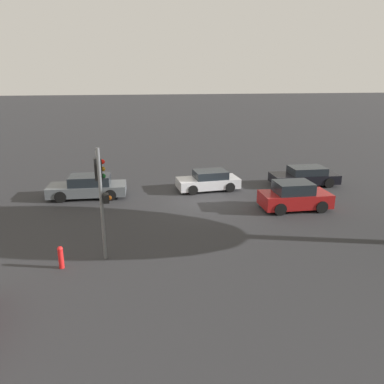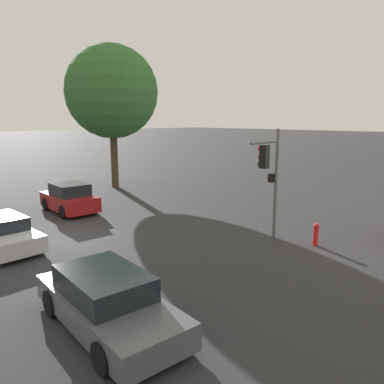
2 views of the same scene
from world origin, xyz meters
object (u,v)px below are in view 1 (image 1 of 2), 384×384
(crossing_car_3, at_px, (305,176))
(fire_hydrant, at_px, (61,257))
(crossing_car_1, at_px, (209,181))
(crossing_car_0, at_px, (294,196))
(traffic_signal, at_px, (101,185))
(crossing_car_2, at_px, (88,187))

(crossing_car_3, xyz_separation_m, fire_hydrant, (14.86, 9.15, -0.13))
(crossing_car_3, bearing_deg, crossing_car_1, 1.76)
(crossing_car_0, height_order, crossing_car_3, crossing_car_0)
(crossing_car_1, relative_size, crossing_car_3, 0.89)
(traffic_signal, height_order, crossing_car_3, traffic_signal)
(crossing_car_2, bearing_deg, fire_hydrant, 90.87)
(fire_hydrant, bearing_deg, crossing_car_1, -131.05)
(crossing_car_0, xyz_separation_m, crossing_car_3, (-2.91, -4.45, -0.12))
(traffic_signal, height_order, crossing_car_0, traffic_signal)
(traffic_signal, bearing_deg, fire_hydrant, -154.80)
(crossing_car_1, xyz_separation_m, crossing_car_3, (-6.77, 0.14, 0.00))
(crossing_car_2, bearing_deg, traffic_signal, 102.08)
(traffic_signal, xyz_separation_m, crossing_car_3, (-13.21, -8.17, -2.39))
(crossing_car_1, height_order, fire_hydrant, crossing_car_1)
(traffic_signal, distance_m, fire_hydrant, 3.17)
(traffic_signal, bearing_deg, crossing_car_3, 26.34)
(crossing_car_0, height_order, crossing_car_2, crossing_car_0)
(crossing_car_3, bearing_deg, fire_hydrant, 34.54)
(crossing_car_2, distance_m, crossing_car_3, 14.45)
(traffic_signal, height_order, fire_hydrant, traffic_signal)
(traffic_signal, height_order, crossing_car_2, traffic_signal)
(traffic_signal, xyz_separation_m, crossing_car_2, (1.25, -8.19, -2.35))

